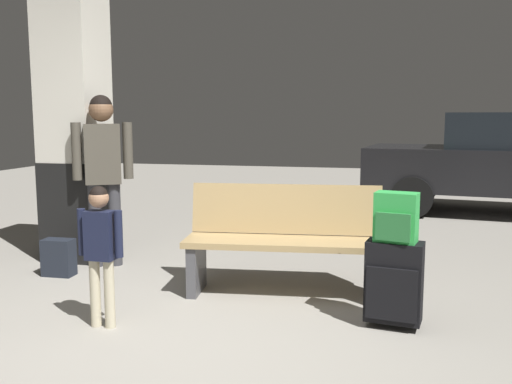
{
  "coord_description": "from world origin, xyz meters",
  "views": [
    {
      "loc": [
        1.27,
        -3.02,
        1.45
      ],
      "look_at": [
        0.24,
        1.3,
        0.85
      ],
      "focal_mm": 39.17,
      "sensor_mm": 36.0,
      "label": 1
    }
  ],
  "objects": [
    {
      "name": "bench",
      "position": [
        0.45,
        1.4,
        0.44
      ],
      "size": [
        1.65,
        0.69,
        0.89
      ],
      "color": "tan",
      "rests_on": "ground_plane"
    },
    {
      "name": "parked_car_near",
      "position": [
        3.04,
        5.9,
        0.81
      ],
      "size": [
        4.28,
        2.19,
        1.51
      ],
      "color": "black",
      "rests_on": "ground_plane"
    },
    {
      "name": "adult",
      "position": [
        -1.4,
        1.83,
        1.02
      ],
      "size": [
        0.51,
        0.33,
        1.66
      ],
      "color": "#38383D",
      "rests_on": "ground_plane"
    },
    {
      "name": "ground_plane",
      "position": [
        0.0,
        4.0,
        -0.05
      ],
      "size": [
        18.0,
        18.0,
        0.1
      ],
      "primitive_type": "cube",
      "color": "gray"
    },
    {
      "name": "structural_pillar",
      "position": [
        -1.83,
        2.07,
        1.38
      ],
      "size": [
        0.57,
        0.57,
        2.78
      ],
      "color": "black",
      "rests_on": "ground_plane"
    },
    {
      "name": "backpack_bright",
      "position": [
        1.33,
        0.82,
        0.77
      ],
      "size": [
        0.31,
        0.24,
        0.34
      ],
      "color": "green",
      "rests_on": "suitcase"
    },
    {
      "name": "backpack_dark_floor",
      "position": [
        -1.65,
        1.42,
        0.17
      ],
      "size": [
        0.28,
        0.2,
        0.34
      ],
      "color": "#1E232D",
      "rests_on": "ground_plane"
    },
    {
      "name": "suitcase",
      "position": [
        1.33,
        0.82,
        0.32
      ],
      "size": [
        0.41,
        0.28,
        0.6
      ],
      "color": "black",
      "rests_on": "ground_plane"
    },
    {
      "name": "child",
      "position": [
        -0.63,
        0.36,
        0.61
      ],
      "size": [
        0.34,
        0.2,
        0.99
      ],
      "color": "beige",
      "rests_on": "ground_plane"
    }
  ]
}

